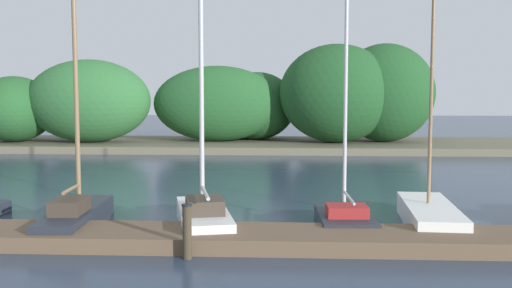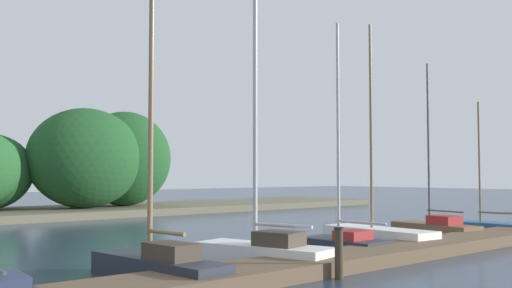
# 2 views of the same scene
# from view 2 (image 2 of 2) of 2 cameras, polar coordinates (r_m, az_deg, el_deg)

# --- Properties ---
(dock_pier) EXTENTS (27.85, 1.80, 0.35)m
(dock_pier) POSITION_cam_2_polar(r_m,az_deg,el_deg) (14.14, 4.54, -11.72)
(dock_pier) COLOR brown
(dock_pier) RESTS_ON ground
(sailboat_3) EXTENTS (1.18, 4.26, 7.47)m
(sailboat_3) POSITION_cam_2_polar(r_m,az_deg,el_deg) (13.21, -9.84, -11.08)
(sailboat_3) COLOR #232833
(sailboat_3) RESTS_ON ground
(sailboat_4) EXTENTS (1.94, 4.03, 6.92)m
(sailboat_4) POSITION_cam_2_polar(r_m,az_deg,el_deg) (15.16, 0.45, -10.18)
(sailboat_4) COLOR white
(sailboat_4) RESTS_ON ground
(sailboat_5) EXTENTS (1.42, 2.99, 6.95)m
(sailboat_5) POSITION_cam_2_polar(r_m,az_deg,el_deg) (17.90, 8.37, -9.27)
(sailboat_5) COLOR #232833
(sailboat_5) RESTS_ON ground
(sailboat_6) EXTENTS (1.45, 4.28, 7.37)m
(sailboat_6) POSITION_cam_2_polar(r_m,az_deg,el_deg) (19.89, 11.44, -8.60)
(sailboat_6) COLOR white
(sailboat_6) RESTS_ON ground
(sailboat_7) EXTENTS (1.64, 3.79, 6.55)m
(sailboat_7) POSITION_cam_2_polar(r_m,az_deg,el_deg) (23.10, 16.82, -7.76)
(sailboat_7) COLOR brown
(sailboat_7) RESTS_ON ground
(sailboat_8) EXTENTS (1.32, 4.12, 5.25)m
(sailboat_8) POSITION_cam_2_polar(r_m,az_deg,el_deg) (25.22, 21.20, -7.48)
(sailboat_8) COLOR #285684
(sailboat_8) RESTS_ON ground
(mooring_piling_1) EXTENTS (0.22, 0.22, 1.15)m
(mooring_piling_1) POSITION_cam_2_polar(r_m,az_deg,el_deg) (13.40, 8.05, -10.43)
(mooring_piling_1) COLOR #3D3323
(mooring_piling_1) RESTS_ON ground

